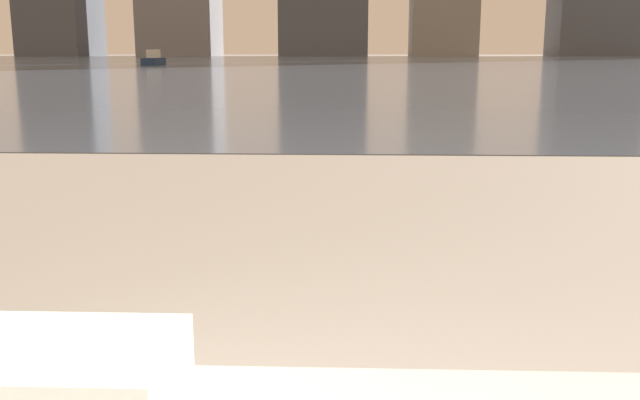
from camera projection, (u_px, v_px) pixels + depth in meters
name	position (u px, v px, depth m)	size (l,w,h in m)	color
harbor_water	(347.00, 62.00, 60.78)	(180.00, 110.00, 0.01)	slate
harbor_boat_3	(154.00, 60.00, 47.32)	(0.99, 2.75, 1.03)	navy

